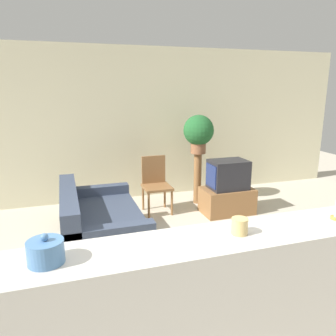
# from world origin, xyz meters

# --- Properties ---
(ground_plane) EXTENTS (14.00, 14.00, 0.00)m
(ground_plane) POSITION_xyz_m (0.00, 0.00, 0.00)
(ground_plane) COLOR beige
(wall_back) EXTENTS (9.00, 0.06, 2.70)m
(wall_back) POSITION_xyz_m (0.00, 3.43, 1.35)
(wall_back) COLOR beige
(wall_back) RESTS_ON ground_plane
(couch) EXTENTS (0.97, 1.65, 0.79)m
(couch) POSITION_xyz_m (-0.57, 1.57, 0.28)
(couch) COLOR #384256
(couch) RESTS_ON ground_plane
(tv_stand) EXTENTS (0.82, 0.51, 0.41)m
(tv_stand) POSITION_xyz_m (1.54, 2.14, 0.21)
(tv_stand) COLOR olive
(tv_stand) RESTS_ON ground_plane
(television) EXTENTS (0.60, 0.42, 0.46)m
(television) POSITION_xyz_m (1.54, 2.14, 0.65)
(television) COLOR #232328
(television) RESTS_ON tv_stand
(wooden_chair) EXTENTS (0.44, 0.44, 0.91)m
(wooden_chair) POSITION_xyz_m (0.46, 2.58, 0.50)
(wooden_chair) COLOR olive
(wooden_chair) RESTS_ON ground_plane
(plant_stand) EXTENTS (0.13, 0.13, 0.90)m
(plant_stand) POSITION_xyz_m (1.27, 2.73, 0.45)
(plant_stand) COLOR olive
(plant_stand) RESTS_ON ground_plane
(potted_plant) EXTENTS (0.52, 0.52, 0.66)m
(potted_plant) POSITION_xyz_m (1.27, 2.73, 1.27)
(potted_plant) COLOR #8E5B3D
(potted_plant) RESTS_ON plant_stand
(foreground_counter) EXTENTS (2.92, 0.44, 1.08)m
(foreground_counter) POSITION_xyz_m (0.00, -0.67, 0.54)
(foreground_counter) COLOR beige
(foreground_counter) RESTS_ON ground_plane
(decorative_bowl) EXTENTS (0.19, 0.19, 0.17)m
(decorative_bowl) POSITION_xyz_m (-1.06, -0.67, 1.15)
(decorative_bowl) COLOR #4C7AAD
(decorative_bowl) RESTS_ON foreground_counter
(candle_jar) EXTENTS (0.11, 0.11, 0.10)m
(candle_jar) POSITION_xyz_m (0.10, -0.67, 1.14)
(candle_jar) COLOR tan
(candle_jar) RESTS_ON foreground_counter
(candlestick) EXTENTS (0.07, 0.07, 0.21)m
(candlestick) POSITION_xyz_m (0.87, -0.67, 1.15)
(candlestick) COLOR #B7933D
(candlestick) RESTS_ON foreground_counter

